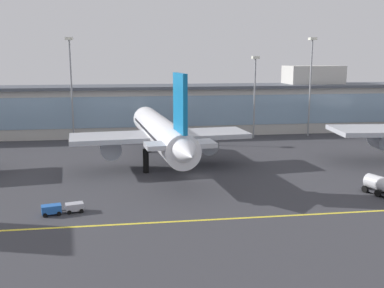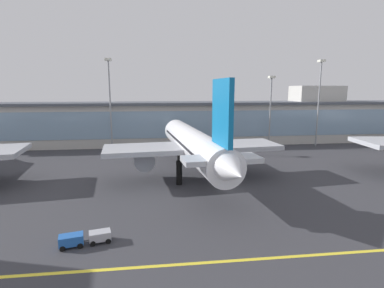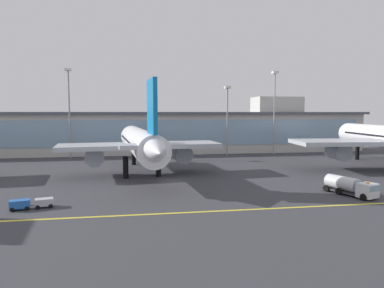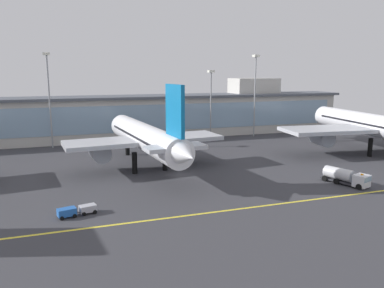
{
  "view_description": "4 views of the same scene",
  "coord_description": "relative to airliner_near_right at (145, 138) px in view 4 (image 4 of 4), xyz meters",
  "views": [
    {
      "loc": [
        -12.16,
        -77.76,
        21.29
      ],
      "look_at": [
        0.51,
        8.6,
        4.35
      ],
      "focal_mm": 42.03,
      "sensor_mm": 36.0,
      "label": 1
    },
    {
      "loc": [
        -13.06,
        -49.63,
        17.42
      ],
      "look_at": [
        -5.7,
        10.1,
        6.54
      ],
      "focal_mm": 28.08,
      "sensor_mm": 36.0,
      "label": 2
    },
    {
      "loc": [
        -6.8,
        -67.2,
        13.48
      ],
      "look_at": [
        4.67,
        2.74,
        6.98
      ],
      "focal_mm": 32.47,
      "sensor_mm": 36.0,
      "label": 3
    },
    {
      "loc": [
        -22.33,
        -72.57,
        20.99
      ],
      "look_at": [
        2.64,
        0.55,
        6.25
      ],
      "focal_mm": 35.43,
      "sensor_mm": 36.0,
      "label": 4
    }
  ],
  "objects": [
    {
      "name": "terminal_building",
      "position": [
        7.43,
        39.96,
        0.28
      ],
      "size": [
        144.84,
        14.0,
        18.77
      ],
      "color": "beige",
      "rests_on": "ground"
    },
    {
      "name": "airliner_near_right",
      "position": [
        0.0,
        0.0,
        0.0
      ],
      "size": [
        34.87,
        49.32,
        18.91
      ],
      "rotation": [
        0.0,
        0.0,
        1.67
      ],
      "color": "black",
      "rests_on": "ground"
    },
    {
      "name": "apron_light_mast_centre",
      "position": [
        -19.92,
        31.35,
        9.89
      ],
      "size": [
        1.8,
        1.8,
        26.1
      ],
      "color": "gray",
      "rests_on": "ground"
    },
    {
      "name": "ground_plane",
      "position": [
        5.76,
        -7.35,
        -6.93
      ],
      "size": [
        198.57,
        198.57,
        0.0
      ],
      "primitive_type": "plane",
      "color": "#38383D"
    },
    {
      "name": "apron_light_mast_west",
      "position": [
        27.28,
        30.33,
        7.35
      ],
      "size": [
        1.8,
        1.8,
        21.51
      ],
      "color": "gray",
      "rests_on": "ground"
    },
    {
      "name": "apron_light_mast_east",
      "position": [
        42.84,
        30.73,
        10.04
      ],
      "size": [
        1.8,
        1.8,
        26.37
      ],
      "color": "gray",
      "rests_on": "ground"
    },
    {
      "name": "baggage_tug_near",
      "position": [
        -15.58,
        -24.01,
        -6.14
      ],
      "size": [
        5.79,
        2.89,
        1.4
      ],
      "rotation": [
        0.0,
        0.0,
        3.37
      ],
      "color": "black",
      "rests_on": "ground"
    },
    {
      "name": "taxiway_centreline_stripe",
      "position": [
        5.76,
        -29.35,
        -6.92
      ],
      "size": [
        158.86,
        0.5,
        0.01
      ],
      "primitive_type": "cube",
      "color": "yellow",
      "rests_on": "ground"
    },
    {
      "name": "fuel_tanker_truck",
      "position": [
        33.41,
        -24.02,
        -5.42
      ],
      "size": [
        5.4,
        9.34,
        2.9
      ],
      "rotation": [
        0.0,
        0.0,
        5.05
      ],
      "color": "black",
      "rests_on": "ground"
    },
    {
      "name": "airliner_far_right",
      "position": [
        59.8,
        -3.2,
        0.22
      ],
      "size": [
        50.01,
        56.75,
        19.58
      ],
      "rotation": [
        0.0,
        0.0,
        1.47
      ],
      "color": "black",
      "rests_on": "ground"
    }
  ]
}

